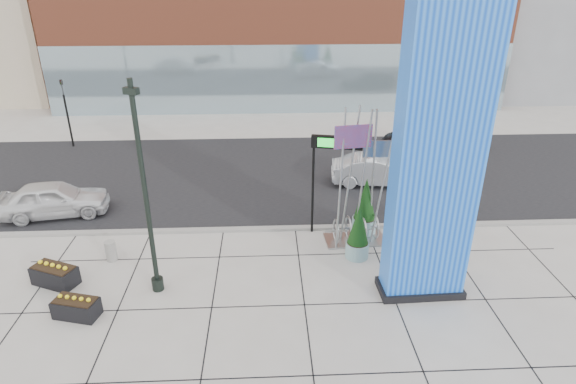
{
  "coord_description": "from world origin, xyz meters",
  "views": [
    {
      "loc": [
        -0.13,
        -13.58,
        9.91
      ],
      "look_at": [
        0.6,
        2.0,
        2.67
      ],
      "focal_mm": 30.0,
      "sensor_mm": 36.0,
      "label": 1
    }
  ],
  "objects_px": {
    "blue_pylon": "(436,169)",
    "concrete_bollard": "(111,251)",
    "public_art_sculpture": "(358,208)",
    "overhead_street_sign": "(332,149)",
    "lamp_post": "(148,213)",
    "car_white_west": "(54,199)",
    "car_silver_mid": "(376,171)"
  },
  "relations": [
    {
      "from": "lamp_post",
      "to": "public_art_sculpture",
      "type": "relative_size",
      "value": 1.31
    },
    {
      "from": "public_art_sculpture",
      "to": "car_white_west",
      "type": "distance_m",
      "value": 13.15
    },
    {
      "from": "blue_pylon",
      "to": "car_white_west",
      "type": "relative_size",
      "value": 2.03
    },
    {
      "from": "blue_pylon",
      "to": "overhead_street_sign",
      "type": "distance_m",
      "value": 5.02
    },
    {
      "from": "blue_pylon",
      "to": "car_silver_mid",
      "type": "relative_size",
      "value": 2.07
    },
    {
      "from": "concrete_bollard",
      "to": "car_white_west",
      "type": "xyz_separation_m",
      "value": [
        -3.46,
        3.8,
        0.38
      ]
    },
    {
      "from": "overhead_street_sign",
      "to": "public_art_sculpture",
      "type": "bearing_deg",
      "value": -27.15
    },
    {
      "from": "public_art_sculpture",
      "to": "car_white_west",
      "type": "bearing_deg",
      "value": 163.74
    },
    {
      "from": "lamp_post",
      "to": "car_white_west",
      "type": "xyz_separation_m",
      "value": [
        -5.55,
        5.72,
        -2.16
      ]
    },
    {
      "from": "concrete_bollard",
      "to": "car_silver_mid",
      "type": "relative_size",
      "value": 0.18
    },
    {
      "from": "public_art_sculpture",
      "to": "lamp_post",
      "type": "bearing_deg",
      "value": -162.1
    },
    {
      "from": "car_white_west",
      "to": "public_art_sculpture",
      "type": "bearing_deg",
      "value": -111.91
    },
    {
      "from": "public_art_sculpture",
      "to": "concrete_bollard",
      "type": "distance_m",
      "value": 9.48
    },
    {
      "from": "blue_pylon",
      "to": "concrete_bollard",
      "type": "xyz_separation_m",
      "value": [
        -10.94,
        2.44,
        -4.06
      ]
    },
    {
      "from": "public_art_sculpture",
      "to": "overhead_street_sign",
      "type": "distance_m",
      "value": 2.51
    },
    {
      "from": "lamp_post",
      "to": "car_silver_mid",
      "type": "distance_m",
      "value": 12.7
    },
    {
      "from": "blue_pylon",
      "to": "public_art_sculpture",
      "type": "relative_size",
      "value": 1.68
    },
    {
      "from": "overhead_street_sign",
      "to": "car_white_west",
      "type": "distance_m",
      "value": 12.35
    },
    {
      "from": "lamp_post",
      "to": "car_silver_mid",
      "type": "bearing_deg",
      "value": 42.29
    },
    {
      "from": "blue_pylon",
      "to": "car_white_west",
      "type": "xyz_separation_m",
      "value": [
        -14.4,
        6.24,
        -3.68
      ]
    },
    {
      "from": "overhead_street_sign",
      "to": "car_white_west",
      "type": "xyz_separation_m",
      "value": [
        -11.86,
        2.0,
        -2.83
      ]
    },
    {
      "from": "concrete_bollard",
      "to": "car_silver_mid",
      "type": "height_order",
      "value": "car_silver_mid"
    },
    {
      "from": "lamp_post",
      "to": "car_white_west",
      "type": "relative_size",
      "value": 1.58
    },
    {
      "from": "lamp_post",
      "to": "concrete_bollard",
      "type": "xyz_separation_m",
      "value": [
        -2.09,
        1.92,
        -2.54
      ]
    },
    {
      "from": "concrete_bollard",
      "to": "overhead_street_sign",
      "type": "relative_size",
      "value": 0.19
    },
    {
      "from": "overhead_street_sign",
      "to": "car_white_west",
      "type": "height_order",
      "value": "overhead_street_sign"
    },
    {
      "from": "concrete_bollard",
      "to": "car_white_west",
      "type": "bearing_deg",
      "value": 132.33
    },
    {
      "from": "lamp_post",
      "to": "car_white_west",
      "type": "bearing_deg",
      "value": 134.12
    },
    {
      "from": "concrete_bollard",
      "to": "blue_pylon",
      "type": "bearing_deg",
      "value": -12.6
    },
    {
      "from": "blue_pylon",
      "to": "lamp_post",
      "type": "bearing_deg",
      "value": 174.54
    },
    {
      "from": "lamp_post",
      "to": "overhead_street_sign",
      "type": "bearing_deg",
      "value": 30.53
    },
    {
      "from": "blue_pylon",
      "to": "public_art_sculpture",
      "type": "distance_m",
      "value": 4.84
    }
  ]
}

